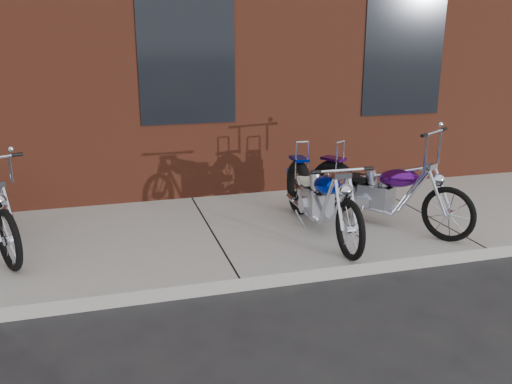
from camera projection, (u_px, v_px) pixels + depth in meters
name	position (u px, v px, depth m)	size (l,w,h in m)	color
ground	(240.00, 292.00, 5.62)	(120.00, 120.00, 0.00)	black
sidewalk	(211.00, 236.00, 6.99)	(22.00, 3.00, 0.15)	gray
chopper_purple	(383.00, 193.00, 7.06)	(1.36, 2.06, 1.33)	black
chopper_blue	(320.00, 200.00, 6.78)	(0.58, 2.39, 1.04)	black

